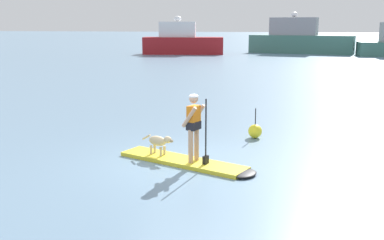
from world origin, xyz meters
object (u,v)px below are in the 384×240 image
moored_boat_port (182,42)px  marker_buoy (255,131)px  paddleboard (190,163)px  dog (159,142)px  moored_boat_center (299,40)px  person_paddler (194,123)px

moored_boat_port → marker_buoy: bearing=-71.5°
paddleboard → marker_buoy: bearing=67.8°
paddleboard → dog: dog is taller
dog → marker_buoy: 3.54m
moored_boat_center → marker_buoy: moored_boat_center is taller
paddleboard → marker_buoy: marker_buoy is taller
paddleboard → moored_boat_port: 42.81m
moored_boat_center → marker_buoy: (-0.45, -42.87, -1.40)m
marker_buoy → person_paddler: bearing=-110.1°
moored_boat_center → person_paddler: bearing=-92.0°
dog → moored_boat_center: moored_boat_center is taller
person_paddler → moored_boat_port: bearing=105.7°
moored_boat_port → moored_boat_center: (13.22, 4.77, 0.18)m
dog → moored_boat_port: size_ratio=0.10×
dog → moored_boat_port: 42.25m
moored_boat_port → moored_boat_center: bearing=19.8°
paddleboard → moored_boat_port: bearing=105.6°
person_paddler → moored_boat_center: bearing=88.0°
paddleboard → dog: size_ratio=3.90×
moored_boat_center → paddleboard: bearing=-92.1°
moored_boat_center → moored_boat_port: bearing=-160.2°
paddleboard → dog: bearing=160.5°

